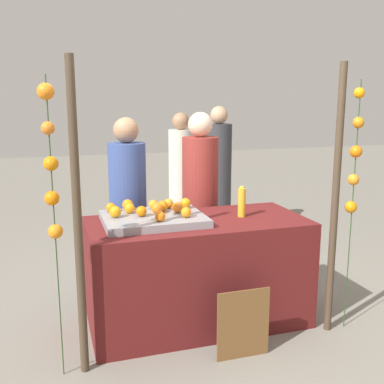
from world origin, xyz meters
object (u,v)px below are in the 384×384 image
Objects in this scene: chalkboard_sign at (243,325)px; stall_counter at (198,272)px; orange_0 at (186,203)px; orange_1 at (111,208)px; vendor_left at (128,216)px; vendor_right at (200,208)px; juice_bottle at (242,202)px.

stall_counter is at bearing 102.51° from chalkboard_sign.
chalkboard_sign is at bearing -76.94° from orange_0.
orange_1 is 1.36m from chalkboard_sign.
vendor_right is at bearing 2.40° from vendor_left.
vendor_left is at bearing -177.60° from vendor_right.
orange_1 reaches higher than stall_counter.
juice_bottle is 0.15× the size of vendor_right.
orange_1 is 0.05× the size of vendor_right.
vendor_left is (-0.45, 0.66, 0.34)m from stall_counter.
orange_0 is 0.46m from juice_bottle.
juice_bottle reaches higher than chalkboard_sign.
orange_0 reaches higher than orange_1.
orange_0 is at bearing 156.99° from juice_bottle.
vendor_left is at bearing 129.75° from orange_0.
chalkboard_sign is at bearing -65.39° from vendor_left.
stall_counter is 3.33× the size of chalkboard_sign.
stall_counter is at bearing -55.83° from vendor_left.
orange_0 reaches higher than stall_counter.
orange_0 is at bearing -120.30° from vendor_right.
stall_counter is 0.87m from orange_1.
juice_bottle reaches higher than stall_counter.
orange_1 is 0.05× the size of vendor_left.
vendor_left is at bearing 124.17° from stall_counter.
vendor_left is (-0.40, 0.48, -0.20)m from orange_0.
chalkboard_sign is at bearing -46.81° from orange_1.
chalkboard_sign is 1.41m from vendor_right.
vendor_left is at bearing 114.61° from chalkboard_sign.
vendor_right reaches higher than stall_counter.
vendor_left reaches higher than juice_bottle.
juice_bottle is 0.48× the size of chalkboard_sign.
stall_counter reaches higher than chalkboard_sign.
vendor_left is at bearing 141.34° from juice_bottle.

